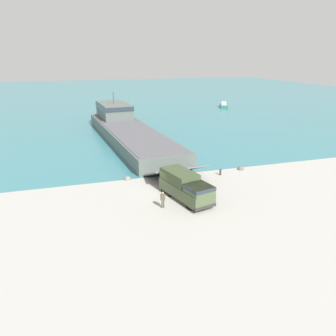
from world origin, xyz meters
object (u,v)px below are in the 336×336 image
mooring_bollard (220,172)px  military_truck (185,186)px  moored_boat_b (109,111)px  soldier_on_ramp (163,199)px  landing_craft (126,128)px  moored_boat_a (224,106)px

mooring_bollard → military_truck: bearing=-140.2°
moored_boat_b → mooring_bollard: 53.80m
military_truck → soldier_on_ramp: military_truck is taller
landing_craft → moored_boat_a: bearing=35.2°
moored_boat_a → moored_boat_b: size_ratio=0.87×
moored_boat_a → mooring_bollard: size_ratio=6.91×
landing_craft → mooring_bollard: bearing=-76.2°
military_truck → moored_boat_a: 68.49m
landing_craft → moored_boat_b: (0.49, 28.91, -1.27)m
soldier_on_ramp → moored_boat_a: size_ratio=0.30×
moored_boat_b → mooring_bollard: size_ratio=7.98×
landing_craft → soldier_on_ramp: (-1.83, -31.57, -0.82)m
landing_craft → moored_boat_b: 28.94m
military_truck → soldier_on_ramp: bearing=-79.4°
military_truck → mooring_bollard: 9.22m
landing_craft → moored_boat_b: landing_craft is taller
soldier_on_ramp → mooring_bollard: bearing=125.5°
moored_boat_b → moored_boat_a: bearing=84.7°
moored_boat_a → moored_boat_b: 34.50m
landing_craft → moored_boat_a: 45.67m
landing_craft → mooring_bollard: (8.17, -24.34, -1.39)m
landing_craft → soldier_on_ramp: bearing=-98.1°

